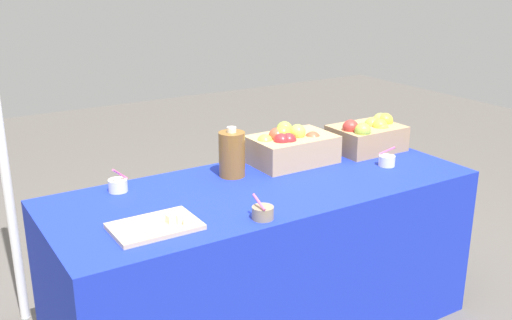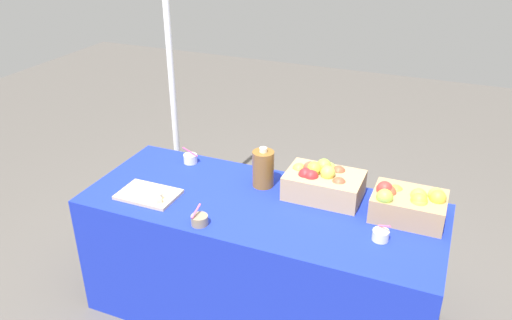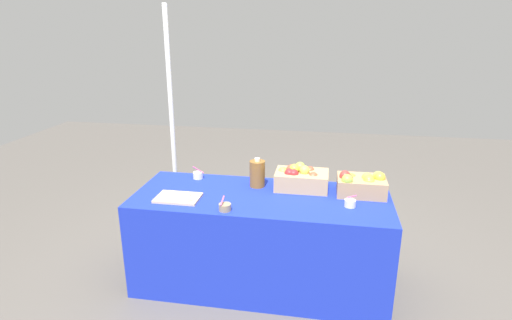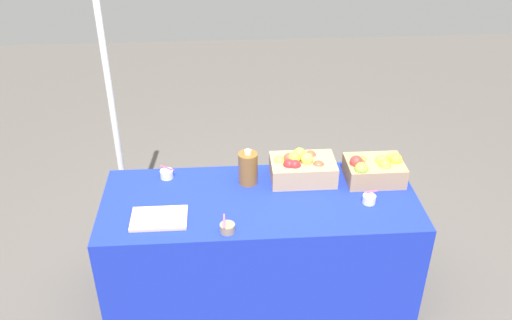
# 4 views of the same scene
# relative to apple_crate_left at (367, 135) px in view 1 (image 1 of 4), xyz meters

# --- Properties ---
(table) EXTENTS (1.90, 0.76, 0.74)m
(table) POSITION_rel_apple_crate_left_xyz_m (-0.73, -0.16, -0.45)
(table) COLOR #192DB7
(table) RESTS_ON ground_plane
(apple_crate_left) EXTENTS (0.35, 0.26, 0.18)m
(apple_crate_left) POSITION_rel_apple_crate_left_xyz_m (0.00, 0.00, 0.00)
(apple_crate_left) COLOR tan
(apple_crate_left) RESTS_ON table
(apple_crate_middle) EXTENTS (0.40, 0.27, 0.20)m
(apple_crate_middle) POSITION_rel_apple_crate_left_xyz_m (-0.45, 0.04, 0.00)
(apple_crate_middle) COLOR tan
(apple_crate_middle) RESTS_ON table
(cutting_board_front) EXTENTS (0.32, 0.21, 0.05)m
(cutting_board_front) POSITION_rel_apple_crate_left_xyz_m (-1.31, -0.32, -0.07)
(cutting_board_front) COLOR #D1B284
(cutting_board_front) RESTS_ON table
(sample_bowl_near) EXTENTS (0.08, 0.08, 0.10)m
(sample_bowl_near) POSITION_rel_apple_crate_left_xyz_m (-0.09, -0.24, -0.06)
(sample_bowl_near) COLOR silver
(sample_bowl_near) RESTS_ON table
(sample_bowl_mid) EXTENTS (0.08, 0.09, 0.09)m
(sample_bowl_mid) POSITION_rel_apple_crate_left_xyz_m (-0.93, -0.46, -0.06)
(sample_bowl_mid) COLOR gray
(sample_bowl_mid) RESTS_ON table
(sample_bowl_far) EXTENTS (0.09, 0.08, 0.12)m
(sample_bowl_far) POSITION_rel_apple_crate_left_xyz_m (-1.30, 0.11, -0.06)
(sample_bowl_far) COLOR silver
(sample_bowl_far) RESTS_ON table
(cider_jug) EXTENTS (0.12, 0.12, 0.23)m
(cider_jug) POSITION_rel_apple_crate_left_xyz_m (-0.79, 0.03, 0.02)
(cider_jug) COLOR brown
(cider_jug) RESTS_ON table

